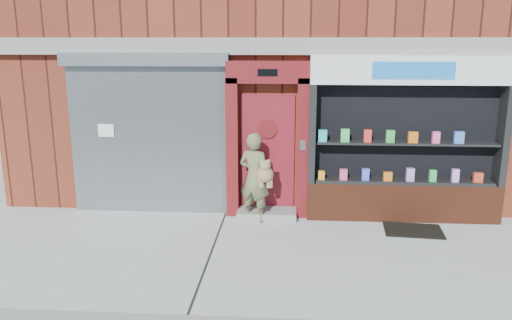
{
  "coord_description": "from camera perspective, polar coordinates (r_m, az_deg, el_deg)",
  "views": [
    {
      "loc": [
        -0.36,
        -7.18,
        3.22
      ],
      "look_at": [
        -0.91,
        1.0,
        1.28
      ],
      "focal_mm": 35.0,
      "sensor_mm": 36.0,
      "label": 1
    }
  ],
  "objects": [
    {
      "name": "pharmacy_bay",
      "position": [
        9.42,
        16.67,
        1.44
      ],
      "size": [
        3.5,
        0.41,
        3.0
      ],
      "color": "#5E2716",
      "rests_on": "ground"
    },
    {
      "name": "woman",
      "position": [
        9.06,
        -0.06,
        -1.94
      ],
      "size": [
        0.71,
        0.61,
        1.65
      ],
      "color": "#616441",
      "rests_on": "ground"
    },
    {
      "name": "doormat",
      "position": [
        9.23,
        17.52,
        -7.67
      ],
      "size": [
        1.05,
        0.78,
        0.02
      ],
      "primitive_type": "cube",
      "rotation": [
        0.0,
        0.0,
        -0.09
      ],
      "color": "black",
      "rests_on": "ground"
    },
    {
      "name": "red_door_bay",
      "position": [
        9.22,
        1.33,
        2.29
      ],
      "size": [
        1.52,
        0.58,
        2.9
      ],
      "color": "maroon",
      "rests_on": "ground"
    },
    {
      "name": "ground",
      "position": [
        7.88,
        6.21,
        -10.9
      ],
      "size": [
        80.0,
        80.0,
        0.0
      ],
      "primitive_type": "plane",
      "color": "#9E9E99",
      "rests_on": "ground"
    },
    {
      "name": "shutter_bay",
      "position": [
        9.6,
        -12.23,
        4.02
      ],
      "size": [
        3.1,
        0.3,
        3.04
      ],
      "color": "gray",
      "rests_on": "ground"
    },
    {
      "name": "building",
      "position": [
        13.2,
        5.61,
        16.65
      ],
      "size": [
        12.0,
        8.16,
        8.0
      ],
      "color": "maroon",
      "rests_on": "ground"
    }
  ]
}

